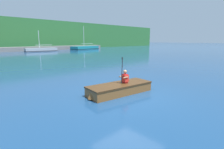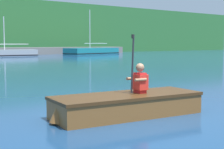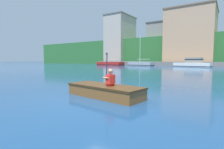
{
  "view_description": "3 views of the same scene",
  "coord_description": "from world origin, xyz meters",
  "px_view_note": "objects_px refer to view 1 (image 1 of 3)",
  "views": [
    {
      "loc": [
        -5.55,
        -4.72,
        2.34
      ],
      "look_at": [
        -0.11,
        0.94,
        0.78
      ],
      "focal_mm": 28.0,
      "sensor_mm": 36.0,
      "label": 1
    },
    {
      "loc": [
        -4.4,
        -4.68,
        1.43
      ],
      "look_at": [
        -0.11,
        0.94,
        0.78
      ],
      "focal_mm": 55.0,
      "sensor_mm": 36.0,
      "label": 2
    },
    {
      "loc": [
        3.64,
        -4.65,
        1.35
      ],
      "look_at": [
        -0.11,
        0.94,
        0.78
      ],
      "focal_mm": 28.0,
      "sensor_mm": 36.0,
      "label": 3
    }
  ],
  "objects_px": {
    "moored_boat_dock_center_near": "(85,48)",
    "rowboat_foreground": "(119,88)",
    "moored_boat_dock_west_inner": "(41,50)",
    "person_paddler": "(125,77)"
  },
  "relations": [
    {
      "from": "rowboat_foreground",
      "to": "moored_boat_dock_west_inner",
      "type": "bearing_deg",
      "value": 73.46
    },
    {
      "from": "moored_boat_dock_west_inner",
      "to": "rowboat_foreground",
      "type": "bearing_deg",
      "value": -106.54
    },
    {
      "from": "moored_boat_dock_center_near",
      "to": "rowboat_foreground",
      "type": "relative_size",
      "value": 2.58
    },
    {
      "from": "moored_boat_dock_west_inner",
      "to": "person_paddler",
      "type": "height_order",
      "value": "moored_boat_dock_west_inner"
    },
    {
      "from": "moored_boat_dock_center_near",
      "to": "rowboat_foreground",
      "type": "xyz_separation_m",
      "value": [
        -20.75,
        -31.91,
        -0.14
      ]
    },
    {
      "from": "moored_boat_dock_west_inner",
      "to": "person_paddler",
      "type": "relative_size",
      "value": 5.48
    },
    {
      "from": "person_paddler",
      "to": "moored_boat_dock_center_near",
      "type": "bearing_deg",
      "value": 57.42
    },
    {
      "from": "moored_boat_dock_center_near",
      "to": "person_paddler",
      "type": "xyz_separation_m",
      "value": [
        -20.42,
        -31.95,
        0.32
      ]
    },
    {
      "from": "moored_boat_dock_center_near",
      "to": "rowboat_foreground",
      "type": "bearing_deg",
      "value": -123.03
    },
    {
      "from": "moored_boat_dock_west_inner",
      "to": "rowboat_foreground",
      "type": "distance_m",
      "value": 32.66
    }
  ]
}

